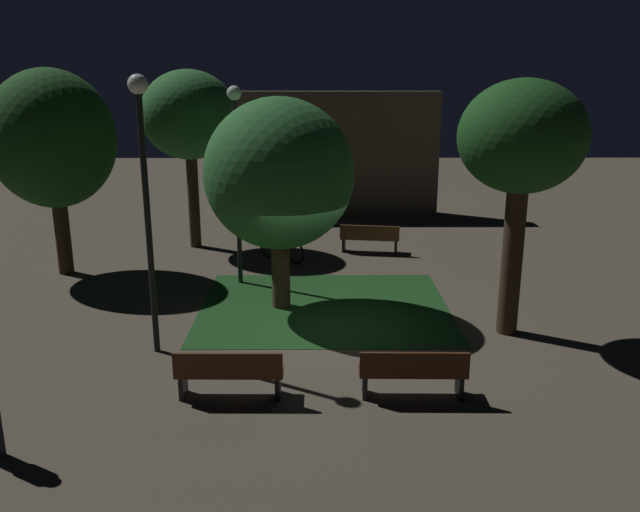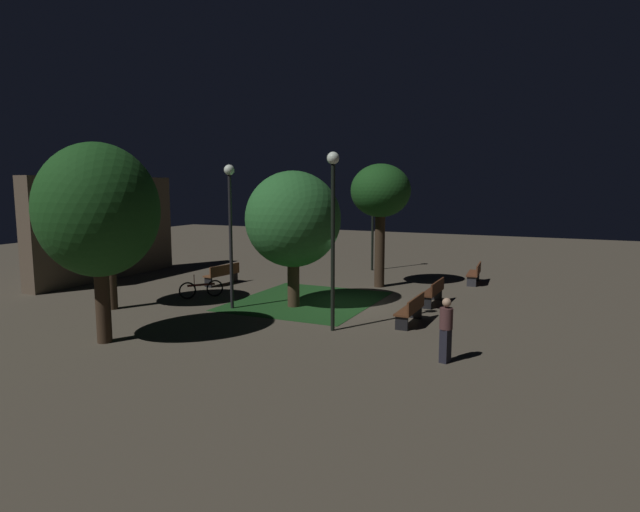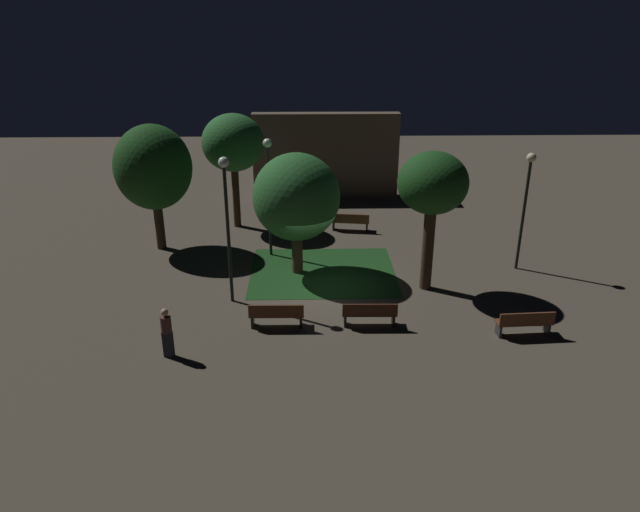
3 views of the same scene
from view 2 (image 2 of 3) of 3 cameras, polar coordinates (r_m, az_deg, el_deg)
name	(u,v)px [view 2 (image 2 of 3)]	position (r m, az deg, el deg)	size (l,w,h in m)	color
ground_plane	(337,305)	(19.37, 1.86, -5.25)	(60.00, 60.00, 0.00)	#4C4438
grass_lawn	(307,301)	(19.99, -1.42, -4.83)	(5.77, 4.94, 0.01)	#194219
bench_front_left	(412,309)	(16.85, 9.80, -5.65)	(1.81, 0.50, 0.88)	#512D19
bench_back_row	(434,291)	(19.76, 12.12, -3.74)	(1.81, 0.51, 0.88)	#422314
bench_path_side	(475,273)	(24.37, 16.33, -1.74)	(1.83, 0.59, 0.88)	brown
bench_lawn_edge	(223,274)	(23.55, -10.41, -1.87)	(1.85, 0.73, 0.88)	brown
tree_tall_center	(107,193)	(19.62, -21.91, 6.33)	(2.91, 2.91, 5.44)	#38281C
tree_back_right	(98,211)	(15.47, -22.75, 4.48)	(3.25, 3.25, 5.45)	#38281C
tree_left_canopy	(381,193)	(22.48, 6.52, 6.74)	(2.51, 2.51, 5.20)	#38281C
tree_lawn_side	(293,220)	(18.67, -2.91, 3.91)	(3.36, 3.36, 4.82)	#423021
lamp_post_near_wall	(373,207)	(26.91, 5.70, 5.23)	(0.36, 0.36, 4.75)	black
lamp_post_plaza_east	(230,213)	(18.60, -9.62, 4.57)	(0.36, 0.36, 5.01)	black
lamp_post_plaza_west	(333,213)	(15.47, 1.40, 4.62)	(0.36, 0.36, 5.26)	black
bicycle	(201,289)	(20.97, -12.63, -3.48)	(1.37, 1.13, 0.93)	black
pedestrian	(446,328)	(13.40, 13.37, -7.58)	(0.32, 0.32, 1.61)	black
building_wall_backdrop	(105,228)	(26.38, -22.10, 2.79)	(8.07, 0.80, 4.69)	brown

